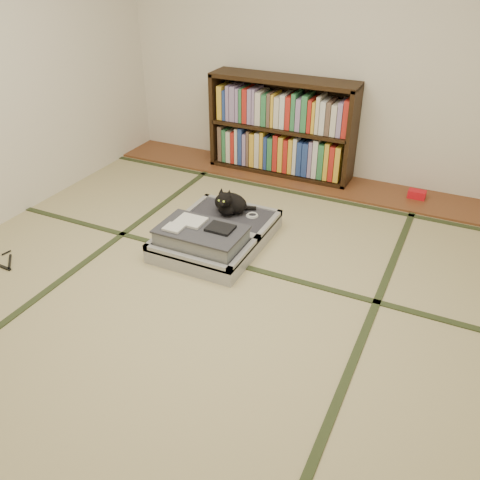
% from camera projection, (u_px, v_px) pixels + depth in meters
% --- Properties ---
extents(floor, '(4.50, 4.50, 0.00)m').
position_uv_depth(floor, '(210.00, 296.00, 3.32)').
color(floor, tan).
rests_on(floor, ground).
extents(wood_strip, '(4.00, 0.50, 0.02)m').
position_uv_depth(wood_strip, '(310.00, 180.00, 4.86)').
color(wood_strip, brown).
rests_on(wood_strip, ground).
extents(red_item, '(0.15, 0.09, 0.07)m').
position_uv_depth(red_item, '(417.00, 194.00, 4.49)').
color(red_item, red).
rests_on(red_item, wood_strip).
extents(room_shell, '(4.50, 4.50, 4.50)m').
position_uv_depth(room_shell, '(201.00, 65.00, 2.56)').
color(room_shell, white).
rests_on(room_shell, ground).
extents(tatami_borders, '(4.00, 4.50, 0.01)m').
position_uv_depth(tatami_borders, '(242.00, 258.00, 3.70)').
color(tatami_borders, '#2D381E').
rests_on(tatami_borders, ground).
extents(bookcase, '(1.39, 0.32, 0.92)m').
position_uv_depth(bookcase, '(282.00, 129.00, 4.81)').
color(bookcase, black).
rests_on(bookcase, wood_strip).
extents(suitcase, '(0.70, 0.93, 0.27)m').
position_uv_depth(suitcase, '(214.00, 235.00, 3.80)').
color(suitcase, '#A4A4A9').
rests_on(suitcase, floor).
extents(cat, '(0.31, 0.31, 0.25)m').
position_uv_depth(cat, '(229.00, 203.00, 3.96)').
color(cat, black).
rests_on(cat, suitcase).
extents(cable_coil, '(0.10, 0.10, 0.02)m').
position_uv_depth(cable_coil, '(252.00, 215.00, 3.97)').
color(cable_coil, white).
rests_on(cable_coil, suitcase).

